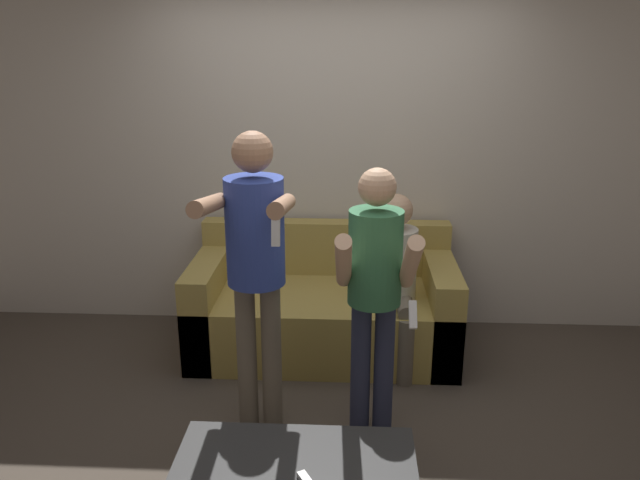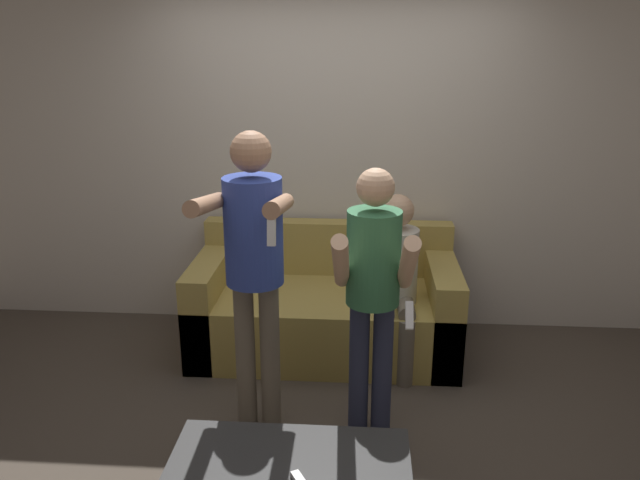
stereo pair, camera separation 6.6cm
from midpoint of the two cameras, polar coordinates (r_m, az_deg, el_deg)
ground_plane at (r=3.69m, az=0.77°, el=-17.35°), size 14.00×14.00×0.00m
wall_back at (r=4.63m, az=1.95°, el=8.20°), size 6.40×0.06×2.70m
couch at (r=4.47m, az=0.90°, el=-6.35°), size 1.83×0.92×0.85m
person_standing_left at (r=3.28m, az=-5.51°, el=-1.18°), size 0.43×0.70×1.70m
person_standing_right at (r=3.28m, az=5.45°, el=-3.78°), size 0.41×0.62×1.52m
person_seated at (r=4.13m, az=7.41°, el=-3.23°), size 0.29×0.52×1.18m
coffee_table at (r=2.86m, az=-2.10°, el=-20.19°), size 1.04×0.54×0.41m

